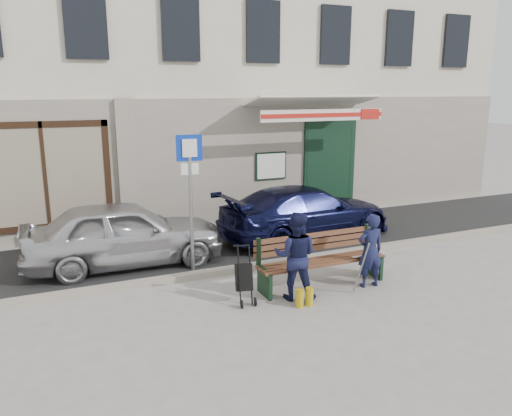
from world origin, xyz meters
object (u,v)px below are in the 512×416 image
car_silver (124,233)px  bench (319,261)px  parking_sign (190,182)px  car_navy (306,212)px  stroller (244,278)px  man (370,251)px  woman (296,256)px

car_silver → bench: (2.98, -2.47, -0.20)m
car_silver → bench: bearing=-128.2°
parking_sign → car_navy: bearing=23.3°
parking_sign → stroller: (0.34, -1.81, -1.32)m
man → stroller: man is taller
car_silver → parking_sign: (1.14, -0.82, 1.09)m
parking_sign → stroller: bearing=-74.7°
parking_sign → car_silver: bearing=148.9°
car_navy → stroller: size_ratio=4.45×
car_silver → woman: woman is taller
car_navy → parking_sign: (-3.06, -1.03, 1.13)m
man → woman: woman is taller
woman → stroller: (-0.85, 0.17, -0.32)m
bench → woman: woman is taller
car_silver → parking_sign: size_ratio=1.47×
parking_sign → bench: bearing=-37.2°
parking_sign → man: bearing=-32.9°
parking_sign → man: parking_sign is taller
car_navy → woman: 3.54m
car_silver → parking_sign: 1.78m
woman → stroller: woman is taller
parking_sign → bench: 2.79m
man → stroller: bearing=-0.7°
car_silver → stroller: bearing=-149.2°
woman → bench: bearing=-121.8°
parking_sign → woman: (1.19, -1.97, -1.00)m
woman → stroller: 0.92m
parking_sign → stroller: size_ratio=2.74×
car_silver → car_navy: bearing=-85.7°
bench → stroller: 1.51m
parking_sign → woman: 2.51m
woman → car_silver: bearing=-18.2°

